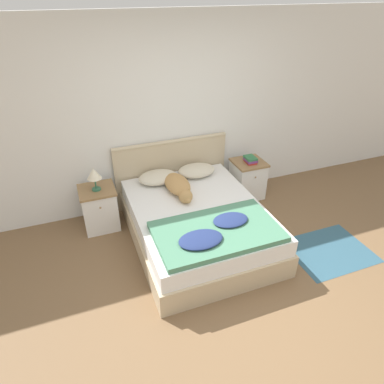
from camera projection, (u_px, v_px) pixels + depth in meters
ground_plane at (244, 298)px, 3.54m from camera, size 16.00×16.00×0.00m
wall_back at (176, 115)px, 4.57m from camera, size 9.00×0.06×2.55m
bed at (198, 224)px, 4.22m from camera, size 1.55×1.98×0.50m
headboard at (172, 170)px, 4.89m from camera, size 1.63×0.06×0.96m
nightstand_left at (100, 208)px, 4.44m from camera, size 0.45×0.44×0.57m
nightstand_right at (248, 179)px, 5.10m from camera, size 0.45×0.44×0.57m
pillow_left at (158, 177)px, 4.56m from camera, size 0.52×0.37×0.14m
pillow_right at (196, 170)px, 4.73m from camera, size 0.52×0.37×0.14m
quilt at (216, 232)px, 3.62m from camera, size 1.33×0.79×0.11m
dog at (179, 186)px, 4.35m from camera, size 0.30×0.79×0.18m
book_stack at (250, 160)px, 4.91m from camera, size 0.15×0.20×0.09m
table_lamp at (94, 174)px, 4.17m from camera, size 0.18×0.18×0.30m
rug at (329, 251)px, 4.16m from camera, size 0.96×0.78×0.00m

